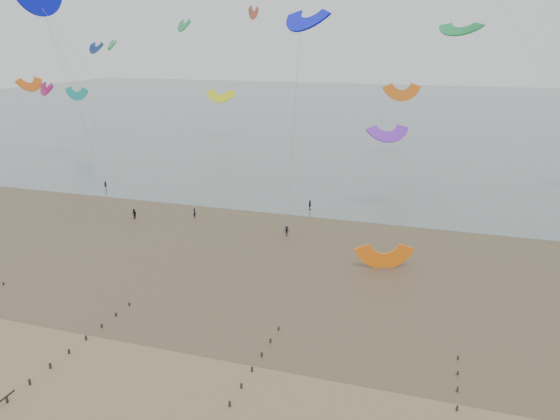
% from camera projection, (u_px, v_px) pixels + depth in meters
% --- Properties ---
extents(ground, '(500.00, 500.00, 0.00)m').
position_uv_depth(ground, '(193.00, 390.00, 47.55)').
color(ground, brown).
rests_on(ground, ground).
extents(sea_and_shore, '(500.00, 665.00, 0.03)m').
position_uv_depth(sea_and_shore, '(273.00, 248.00, 79.99)').
color(sea_and_shore, '#475654').
rests_on(sea_and_shore, ground).
extents(kitesurfer_lead, '(0.74, 0.68, 1.70)m').
position_uv_depth(kitesurfer_lead, '(195.00, 213.00, 93.31)').
color(kitesurfer_lead, black).
rests_on(kitesurfer_lead, ground).
extents(kitesurfers, '(122.35, 16.53, 1.86)m').
position_uv_depth(kitesurfers, '(453.00, 231.00, 84.20)').
color(kitesurfers, black).
rests_on(kitesurfers, ground).
extents(grounded_kite, '(7.86, 6.97, 3.61)m').
position_uv_depth(grounded_kite, '(383.00, 268.00, 73.00)').
color(grounded_kite, orange).
rests_on(grounded_kite, ground).
extents(kites_airborne, '(268.09, 110.39, 39.41)m').
position_uv_depth(kites_airborne, '(320.00, 73.00, 125.16)').
color(kites_airborne, purple).
rests_on(kites_airborne, ground).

